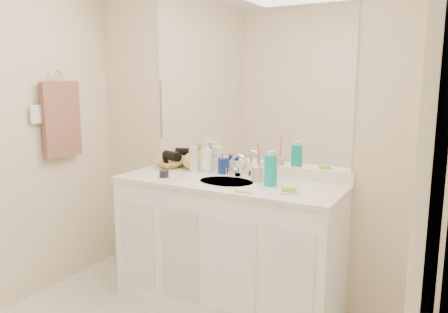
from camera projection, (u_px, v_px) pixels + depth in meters
wall_back at (246, 128)px, 3.06m from camera, size 2.60×0.02×2.40m
wall_right at (443, 194)px, 1.32m from camera, size 0.02×2.60×2.40m
vanity_cabinet at (228, 246)px, 2.96m from camera, size 1.50×0.55×0.85m
countertop at (228, 183)px, 2.88m from camera, size 1.52×0.57×0.03m
backsplash at (245, 168)px, 3.10m from camera, size 1.52×0.03×0.08m
sink_basin at (226, 183)px, 2.86m from camera, size 0.37×0.37×0.02m
faucet at (239, 168)px, 3.01m from camera, size 0.02×0.02×0.11m
mirror at (246, 76)px, 2.99m from camera, size 1.48×0.01×1.20m
blue_mug at (223, 166)px, 3.09m from camera, size 0.10×0.10×0.11m
tan_cup at (258, 174)px, 2.85m from camera, size 0.07×0.07×0.10m
toothbrush at (259, 159)px, 2.83m from camera, size 0.01×0.04×0.20m
mouthwash_bottle at (271, 170)px, 2.74m from camera, size 0.11×0.11×0.19m
soap_dish at (288, 192)px, 2.56m from camera, size 0.12×0.11×0.01m
green_soap at (289, 189)px, 2.56m from camera, size 0.08×0.06×0.03m
orange_comb at (243, 192)px, 2.58m from camera, size 0.11×0.03×0.00m
dark_jar at (164, 174)px, 2.98m from camera, size 0.07×0.07×0.05m
extra_white_bottle at (194, 159)px, 3.14m from camera, size 0.06×0.06×0.18m
soap_bottle_white at (207, 156)px, 3.15m from camera, size 0.10×0.10×0.22m
soap_bottle_cream at (202, 160)px, 3.18m from camera, size 0.07×0.08×0.16m
soap_bottle_yellow at (192, 158)px, 3.24m from camera, size 0.15×0.15×0.17m
wicker_basket at (170, 164)px, 3.31m from camera, size 0.27×0.27×0.05m
hair_dryer at (172, 156)px, 3.29m from camera, size 0.16×0.11×0.07m
towel_ring at (57, 78)px, 3.15m from camera, size 0.01×0.11×0.11m
hand_towel at (62, 119)px, 3.19m from camera, size 0.04×0.32×0.55m
switch_plate at (36, 114)px, 3.02m from camera, size 0.01×0.08×0.13m
door at (425, 297)px, 1.10m from camera, size 0.02×0.82×2.00m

